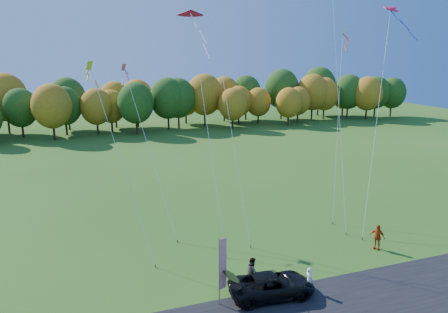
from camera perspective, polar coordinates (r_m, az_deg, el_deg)
name	(u,v)px	position (r m, az deg, el deg)	size (l,w,h in m)	color
ground	(256,283)	(29.29, 4.15, -16.15)	(160.00, 160.00, 0.00)	#285917
tree_line	(131,133)	(80.15, -12.00, 3.02)	(116.00, 12.00, 10.00)	#1E4711
black_suv	(272,285)	(27.69, 6.28, -16.37)	(2.42, 5.24, 1.46)	black
person_tailgate_a	(309,280)	(28.43, 11.06, -15.52)	(0.59, 0.39, 1.61)	white
person_tailgate_b	(253,271)	(28.75, 3.75, -14.69)	(0.88, 0.69, 1.82)	gray
person_east	(377,237)	(35.14, 19.38, -9.86)	(1.14, 0.47, 1.94)	#C13E12
feather_flag	(222,263)	(26.00, -0.26, -13.77)	(0.53, 0.23, 4.21)	#999999
kite_delta_blue	(215,34)	(34.52, -1.12, 15.67)	(3.94, 10.41, 31.68)	#4C3F33
kite_parafoil_orange	(335,39)	(40.02, 14.31, 14.63)	(5.19, 12.09, 31.20)	#4C3F33
kite_delta_red	(204,96)	(34.34, -2.67, 7.87)	(2.27, 10.16, 18.81)	#4C3F33
kite_parafoil_rainbow	(378,114)	(39.64, 19.43, 5.22)	(9.07, 8.66, 18.75)	#4C3F33
kite_diamond_yellow	(122,163)	(31.35, -13.23, -0.86)	(3.68, 6.21, 14.13)	#4C3F33
kite_diamond_white	(338,124)	(40.06, 14.66, 4.16)	(4.21, 6.10, 16.88)	#4C3F33
kite_diamond_pink	(149,149)	(36.28, -9.78, 0.98)	(2.90, 8.72, 13.70)	#4C3F33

